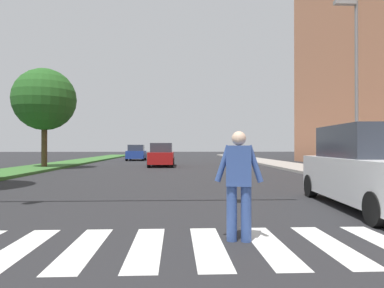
{
  "coord_description": "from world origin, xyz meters",
  "views": [
    {
      "loc": [
        0.43,
        3.64,
        1.45
      ],
      "look_at": [
        1.01,
        16.41,
        1.55
      ],
      "focal_mm": 32.46,
      "sensor_mm": 36.0,
      "label": 1
    }
  ],
  "objects_px": {
    "tree_far": "(44,100)",
    "suv_crossing": "(372,169)",
    "sedan_midblock": "(162,156)",
    "sedan_distant": "(136,153)",
    "pedestrian_performer": "(239,180)",
    "street_lamp_right": "(354,72)"
  },
  "relations": [
    {
      "from": "tree_far",
      "to": "sedan_distant",
      "type": "height_order",
      "value": "tree_far"
    },
    {
      "from": "suv_crossing",
      "to": "sedan_distant",
      "type": "distance_m",
      "value": 30.21
    },
    {
      "from": "tree_far",
      "to": "sedan_distant",
      "type": "relative_size",
      "value": 1.42
    },
    {
      "from": "tree_far",
      "to": "suv_crossing",
      "type": "bearing_deg",
      "value": -48.62
    },
    {
      "from": "pedestrian_performer",
      "to": "sedan_midblock",
      "type": "distance_m",
      "value": 20.36
    },
    {
      "from": "suv_crossing",
      "to": "street_lamp_right",
      "type": "bearing_deg",
      "value": 65.27
    },
    {
      "from": "sedan_distant",
      "to": "suv_crossing",
      "type": "bearing_deg",
      "value": -73.03
    },
    {
      "from": "street_lamp_right",
      "to": "pedestrian_performer",
      "type": "relative_size",
      "value": 4.44
    },
    {
      "from": "tree_far",
      "to": "pedestrian_performer",
      "type": "xyz_separation_m",
      "value": [
        9.53,
        -17.66,
        -3.57
      ]
    },
    {
      "from": "sedan_midblock",
      "to": "sedan_distant",
      "type": "distance_m",
      "value": 11.75
    },
    {
      "from": "pedestrian_performer",
      "to": "sedan_distant",
      "type": "relative_size",
      "value": 0.38
    },
    {
      "from": "street_lamp_right",
      "to": "pedestrian_performer",
      "type": "bearing_deg",
      "value": -126.07
    },
    {
      "from": "street_lamp_right",
      "to": "sedan_midblock",
      "type": "bearing_deg",
      "value": 127.46
    },
    {
      "from": "suv_crossing",
      "to": "sedan_midblock",
      "type": "xyz_separation_m",
      "value": [
        -5.68,
        17.57,
        -0.14
      ]
    },
    {
      "from": "pedestrian_performer",
      "to": "suv_crossing",
      "type": "distance_m",
      "value": 4.54
    },
    {
      "from": "street_lamp_right",
      "to": "sedan_midblock",
      "type": "height_order",
      "value": "street_lamp_right"
    },
    {
      "from": "pedestrian_performer",
      "to": "sedan_distant",
      "type": "height_order",
      "value": "pedestrian_performer"
    },
    {
      "from": "sedan_midblock",
      "to": "sedan_distant",
      "type": "bearing_deg",
      "value": 105.48
    },
    {
      "from": "tree_far",
      "to": "suv_crossing",
      "type": "xyz_separation_m",
      "value": [
        13.19,
        -14.97,
        -3.58
      ]
    },
    {
      "from": "pedestrian_performer",
      "to": "suv_crossing",
      "type": "bearing_deg",
      "value": 36.33
    },
    {
      "from": "tree_far",
      "to": "sedan_midblock",
      "type": "xyz_separation_m",
      "value": [
        7.51,
        2.6,
        -3.72
      ]
    },
    {
      "from": "street_lamp_right",
      "to": "sedan_midblock",
      "type": "xyz_separation_m",
      "value": [
        -8.6,
        11.22,
        -3.8
      ]
    }
  ]
}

